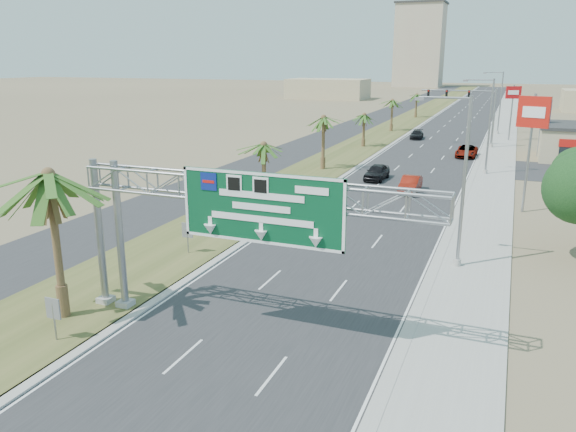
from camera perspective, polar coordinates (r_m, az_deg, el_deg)
The scene contains 26 objects.
road at distance 121.75m, azimuth 17.29°, elevation 9.35°, with size 12.00×300.00×0.02m, color #28282B.
sidewalk_right at distance 121.36m, azimuth 21.33°, elevation 8.99°, with size 4.00×300.00×0.10m, color #9E9B93.
median_grass at distance 122.95m, azimuth 12.59°, elevation 9.75°, with size 7.00×300.00×0.12m, color #434C21.
opposing_road at distance 124.28m, azimuth 9.36°, elevation 9.95°, with size 8.00×300.00×0.02m, color #28282B.
sign_gantry at distance 24.09m, azimuth -5.69°, elevation 1.50°, with size 16.75×1.24×7.50m.
palm_near at distance 27.15m, azimuth -23.17°, elevation 3.81°, with size 5.70×5.70×8.35m.
palm_row_b at distance 47.43m, azimuth -2.48°, elevation 7.13°, with size 3.99×3.99×5.95m.
palm_row_c at distance 62.17m, azimuth 3.64°, elevation 9.85°, with size 3.99×3.99×6.75m.
palm_row_d at distance 79.51m, azimuth 7.76°, elevation 10.10°, with size 3.99×3.99×5.45m.
palm_row_e at distance 97.93m, azimuth 10.57°, elevation 11.40°, with size 3.99×3.99×6.15m.
palm_row_f at distance 122.51m, azimuth 12.96°, elevation 11.89°, with size 3.99×3.99×5.75m.
streetlight_near at distance 33.65m, azimuth 17.05°, elevation 2.57°, with size 3.27×0.44×10.00m.
streetlight_mid at distance 63.23m, azimuth 19.58°, elevation 8.20°, with size 3.27×0.44×10.00m.
streetlight_far at distance 99.07m, azimuth 20.63°, elevation 10.49°, with size 3.27×0.44×10.00m.
signal_mast at distance 83.17m, azimuth 18.81°, elevation 9.96°, with size 10.28×0.71×8.00m.
median_signback_a at distance 26.45m, azimuth -22.74°, elevation -8.95°, with size 0.75×0.08×2.08m.
median_signback_b at distance 35.65m, azimuth -10.18°, elevation -1.67°, with size 0.75×0.08×2.08m.
tower_distant at distance 264.16m, azimuth 13.21°, elevation 16.47°, with size 20.00×16.00×35.00m, color tan.
building_distant_left at distance 179.56m, azimuth 4.07°, elevation 12.77°, with size 24.00×14.00×6.00m, color tan.
car_left_lane at distance 58.11m, azimuth 9.02°, elevation 4.42°, with size 1.86×4.63×1.58m, color black.
car_mid_lane at distance 53.11m, azimuth 12.33°, elevation 3.15°, with size 1.58×4.53×1.49m, color maroon.
car_right_lane at distance 74.46m, azimuth 17.69°, elevation 6.27°, with size 2.41×5.23×1.45m, color gray.
car_far at distance 89.85m, azimuth 12.95°, elevation 8.06°, with size 1.82×4.49×1.30m, color black.
pole_sign_red_near at distance 47.87m, azimuth 23.62°, elevation 8.97°, with size 2.38×1.01×9.39m.
pole_sign_blue at distance 77.67m, azimuth 24.41°, elevation 9.39°, with size 1.97×1.01×7.25m.
pole_sign_red_far at distance 91.24m, azimuth 21.89°, elevation 11.17°, with size 2.18×0.97×8.27m.
Camera 1 is at (9.77, -10.77, 11.91)m, focal length 35.00 mm.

